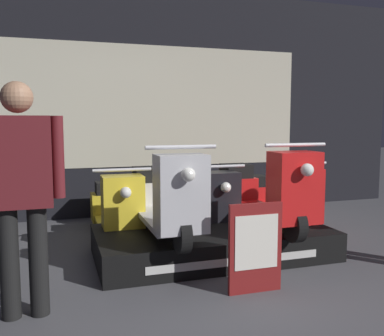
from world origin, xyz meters
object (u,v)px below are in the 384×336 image
(scooter_display_left, at_px, (163,198))
(price_sign_board, at_px, (255,248))
(scooter_backrow_2, at_px, (277,199))
(person_left_browsing, at_px, (20,182))
(scooter_display_right, at_px, (262,193))
(scooter_backrow_1, at_px, (201,204))
(scooter_backrow_0, at_px, (115,209))

(scooter_display_left, height_order, price_sign_board, scooter_display_left)
(scooter_backrow_2, bearing_deg, scooter_display_left, -150.67)
(person_left_browsing, bearing_deg, scooter_backrow_2, 31.49)
(scooter_display_right, distance_m, person_left_browsing, 2.38)
(scooter_display_left, bearing_deg, person_left_browsing, -145.50)
(scooter_display_right, height_order, person_left_browsing, person_left_browsing)
(scooter_display_right, relative_size, person_left_browsing, 1.06)
(price_sign_board, bearing_deg, scooter_backrow_1, 84.02)
(scooter_backrow_1, height_order, price_sign_board, scooter_backrow_1)
(scooter_backrow_2, height_order, person_left_browsing, person_left_browsing)
(scooter_backrow_0, xyz_separation_m, scooter_backrow_1, (1.03, 0.00, 0.00))
(scooter_backrow_0, bearing_deg, scooter_backrow_2, 0.00)
(scooter_backrow_2, xyz_separation_m, person_left_browsing, (-2.92, -1.79, 0.59))
(scooter_backrow_2, bearing_deg, scooter_display_right, -125.95)
(scooter_backrow_0, bearing_deg, scooter_display_left, -71.65)
(scooter_display_left, distance_m, price_sign_board, 1.08)
(scooter_display_left, xyz_separation_m, scooter_backrow_2, (1.74, 0.98, -0.28))
(scooter_display_left, relative_size, scooter_backrow_0, 1.00)
(scooter_backrow_0, xyz_separation_m, person_left_browsing, (-0.86, -1.79, 0.59))
(scooter_backrow_1, relative_size, scooter_backrow_2, 1.00)
(scooter_backrow_2, xyz_separation_m, price_sign_board, (-1.23, -1.89, 0.02))
(scooter_backrow_1, xyz_separation_m, person_left_browsing, (-1.89, -1.79, 0.59))
(scooter_display_right, height_order, price_sign_board, scooter_display_right)
(scooter_display_left, relative_size, person_left_browsing, 1.06)
(person_left_browsing, bearing_deg, price_sign_board, -3.51)
(scooter_display_left, bearing_deg, scooter_backrow_0, 108.35)
(scooter_display_left, height_order, scooter_backrow_0, scooter_display_left)
(scooter_display_left, bearing_deg, price_sign_board, -60.84)
(scooter_backrow_2, bearing_deg, price_sign_board, -123.04)
(person_left_browsing, bearing_deg, scooter_backrow_0, 64.45)
(scooter_display_left, xyz_separation_m, person_left_browsing, (-1.18, -0.81, 0.32))
(scooter_display_left, xyz_separation_m, scooter_backrow_1, (0.71, 0.98, -0.28))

